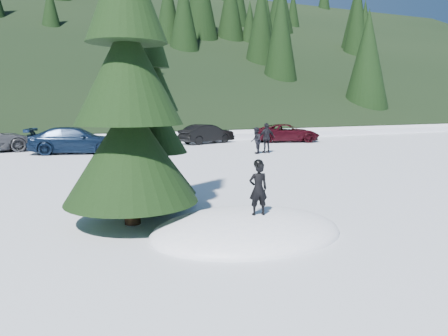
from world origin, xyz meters
name	(u,v)px	position (x,y,z in m)	size (l,w,h in m)	color
ground	(247,233)	(0.00, 0.00, 0.00)	(200.00, 200.00, 0.00)	silver
snow_mound	(247,233)	(0.00, 0.00, 0.00)	(4.48, 3.52, 0.96)	white
forest_hillside	(58,27)	(0.00, 54.00, 12.50)	(200.00, 60.00, 25.00)	black
spruce_tall	(128,86)	(-2.20, 1.80, 3.32)	(3.20, 3.20, 8.60)	#311D10
spruce_short	(155,133)	(-1.20, 3.20, 2.10)	(2.20, 2.20, 5.37)	#311D10
child_skier	(258,189)	(0.13, -0.29, 1.06)	(0.42, 0.28, 1.16)	black
adult_0	(256,141)	(7.36, 13.24, 0.76)	(0.74, 0.57, 1.51)	black
adult_1	(267,138)	(8.11, 13.33, 0.87)	(1.02, 0.42, 1.73)	black
car_3	(76,140)	(-1.95, 17.68, 0.75)	(2.10, 5.17, 1.50)	#0E1B32
car_4	(138,135)	(2.66, 22.05, 0.61)	(1.44, 3.59, 1.22)	gray
car_5	(207,134)	(7.16, 20.20, 0.68)	(1.44, 4.12, 1.36)	black
car_6	(287,133)	(12.98, 18.86, 0.66)	(2.18, 4.72, 1.31)	#320910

